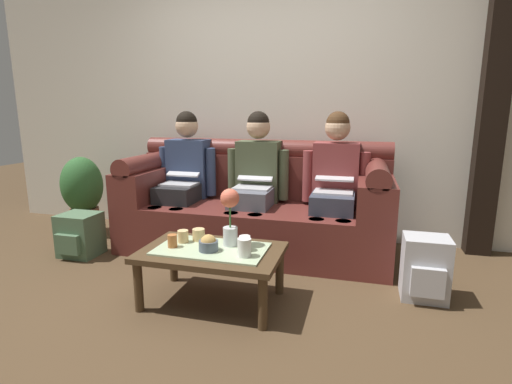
# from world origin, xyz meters

# --- Properties ---
(ground_plane) EXTENTS (14.00, 14.00, 0.00)m
(ground_plane) POSITION_xyz_m (0.00, 0.00, 0.00)
(ground_plane) COLOR #4C3823
(back_wall_patterned) EXTENTS (6.00, 0.12, 2.90)m
(back_wall_patterned) POSITION_xyz_m (0.00, 1.70, 1.45)
(back_wall_patterned) COLOR silver
(back_wall_patterned) RESTS_ON ground_plane
(timber_pillar) EXTENTS (0.20, 0.20, 2.90)m
(timber_pillar) POSITION_xyz_m (1.91, 1.58, 1.45)
(timber_pillar) COLOR black
(timber_pillar) RESTS_ON ground_plane
(couch) EXTENTS (2.31, 0.88, 0.96)m
(couch) POSITION_xyz_m (0.00, 1.17, 0.37)
(couch) COLOR maroon
(couch) RESTS_ON ground_plane
(person_left) EXTENTS (0.56, 0.67, 1.22)m
(person_left) POSITION_xyz_m (-0.68, 1.17, 0.66)
(person_left) COLOR #232326
(person_left) RESTS_ON ground_plane
(person_middle) EXTENTS (0.56, 0.67, 1.22)m
(person_middle) POSITION_xyz_m (0.00, 1.17, 0.66)
(person_middle) COLOR #595B66
(person_middle) RESTS_ON ground_plane
(person_right) EXTENTS (0.56, 0.67, 1.22)m
(person_right) POSITION_xyz_m (0.68, 1.17, 0.66)
(person_right) COLOR #383D4C
(person_right) RESTS_ON ground_plane
(coffee_table) EXTENTS (0.89, 0.57, 0.37)m
(coffee_table) POSITION_xyz_m (0.00, 0.11, 0.31)
(coffee_table) COLOR #47331E
(coffee_table) RESTS_ON ground_plane
(flower_vase) EXTENTS (0.12, 0.12, 0.37)m
(flower_vase) POSITION_xyz_m (0.10, 0.19, 0.59)
(flower_vase) COLOR silver
(flower_vase) RESTS_ON coffee_table
(snack_bowl) EXTENTS (0.12, 0.12, 0.10)m
(snack_bowl) POSITION_xyz_m (-0.00, 0.06, 0.41)
(snack_bowl) COLOR #4C5666
(snack_bowl) RESTS_ON coffee_table
(cup_near_left) EXTENTS (0.08, 0.08, 0.08)m
(cup_near_left) POSITION_xyz_m (-0.14, 0.22, 0.41)
(cup_near_left) COLOR #DBB77A
(cup_near_left) RESTS_ON coffee_table
(cup_near_right) EXTENTS (0.07, 0.07, 0.09)m
(cup_near_right) POSITION_xyz_m (0.22, 0.12, 0.42)
(cup_near_right) COLOR white
(cup_near_right) RESTS_ON coffee_table
(cup_far_center) EXTENTS (0.08, 0.08, 0.11)m
(cup_far_center) POSITION_xyz_m (0.24, 0.02, 0.42)
(cup_far_center) COLOR white
(cup_far_center) RESTS_ON coffee_table
(cup_far_left) EXTENTS (0.07, 0.07, 0.08)m
(cup_far_left) POSITION_xyz_m (-0.22, 0.16, 0.41)
(cup_far_left) COLOR #DBB77A
(cup_far_left) RESTS_ON coffee_table
(cup_far_right) EXTENTS (0.06, 0.06, 0.08)m
(cup_far_right) POSITION_xyz_m (-0.25, 0.06, 0.41)
(cup_far_right) COLOR #B26633
(cup_far_right) RESTS_ON coffee_table
(backpack_left) EXTENTS (0.31, 0.32, 0.37)m
(backpack_left) POSITION_xyz_m (-1.41, 0.59, 0.18)
(backpack_left) COLOR #4C6B4C
(backpack_left) RESTS_ON ground_plane
(backpack_right) EXTENTS (0.29, 0.29, 0.42)m
(backpack_right) POSITION_xyz_m (1.33, 0.52, 0.21)
(backpack_right) COLOR #B7B7BC
(backpack_right) RESTS_ON ground_plane
(potted_plant) EXTENTS (0.40, 0.40, 0.78)m
(potted_plant) POSITION_xyz_m (-1.79, 1.14, 0.43)
(potted_plant) COLOR brown
(potted_plant) RESTS_ON ground_plane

